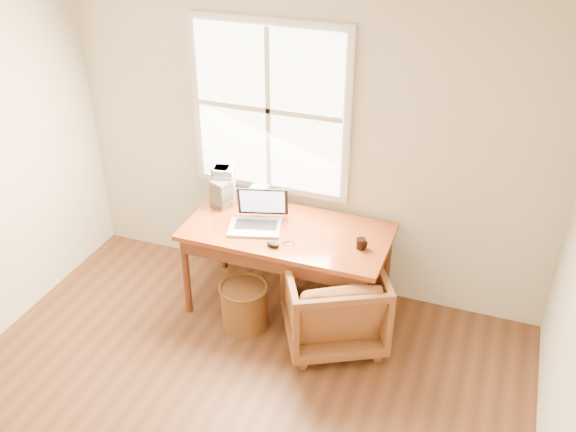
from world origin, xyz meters
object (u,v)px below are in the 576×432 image
at_px(armchair, 333,303).
at_px(cd_stack_a, 225,185).
at_px(coffee_mug, 361,244).
at_px(desk, 287,232).
at_px(wicker_stool, 244,306).
at_px(laptop, 254,214).

height_order(armchair, cd_stack_a, cd_stack_a).
distance_m(coffee_mug, cd_stack_a, 1.29).
bearing_deg(coffee_mug, desk, 160.83).
relative_size(armchair, coffee_mug, 9.17).
bearing_deg(desk, coffee_mug, -5.79).
bearing_deg(desk, armchair, -28.66).
height_order(desk, wicker_stool, desk).
height_order(laptop, cd_stack_a, cd_stack_a).
xyz_separation_m(armchair, cd_stack_a, (-1.11, 0.50, 0.57)).
relative_size(armchair, laptop, 1.99).
bearing_deg(wicker_stool, coffee_mug, 18.16).
xyz_separation_m(wicker_stool, laptop, (-0.00, 0.26, 0.70)).
relative_size(armchair, wicker_stool, 2.04).
height_order(armchair, coffee_mug, coffee_mug).
height_order(desk, cd_stack_a, cd_stack_a).
relative_size(laptop, cd_stack_a, 1.21).
bearing_deg(cd_stack_a, coffee_mug, -13.89).
height_order(desk, coffee_mug, coffee_mug).
bearing_deg(coffee_mug, armchair, -138.94).
distance_m(laptop, cd_stack_a, 0.52).
bearing_deg(laptop, coffee_mug, -14.96).
relative_size(desk, laptop, 4.27).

